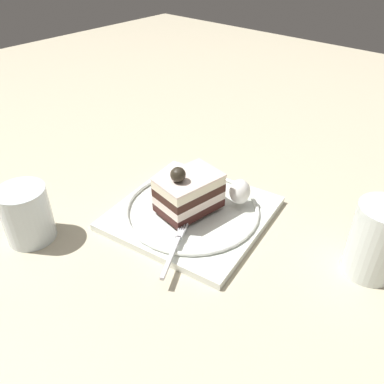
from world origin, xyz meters
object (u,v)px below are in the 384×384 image
dessert_plate (192,212)px  cake_slice (189,192)px  drink_glass_far (376,242)px  whipped_cream_dollop (240,192)px  fork (176,245)px  drink_glass_near (27,216)px

dessert_plate → cake_slice: cake_slice is taller
drink_glass_far → whipped_cream_dollop: bearing=-87.3°
fork → drink_glass_near: 0.23m
drink_glass_near → drink_glass_far: 0.50m
dessert_plate → fork: fork is taller
cake_slice → whipped_cream_dollop: 0.09m
cake_slice → drink_glass_far: size_ratio=0.99×
fork → whipped_cream_dollop: bearing=177.8°
drink_glass_near → whipped_cream_dollop: bearing=142.4°
cake_slice → dessert_plate: bearing=160.0°
dessert_plate → cake_slice: size_ratio=2.47×
whipped_cream_dollop → cake_slice: bearing=-37.9°
fork → drink_glass_far: 0.27m
drink_glass_near → cake_slice: bearing=142.5°
drink_glass_near → drink_glass_far: size_ratio=0.81×
dessert_plate → drink_glass_near: 0.26m
dessert_plate → drink_glass_near: size_ratio=3.01×
fork → drink_glass_far: size_ratio=1.05×
drink_glass_far → fork: bearing=-54.3°
whipped_cream_dollop → drink_glass_far: 0.22m
dessert_plate → fork: size_ratio=2.33×
cake_slice → fork: (0.08, 0.05, -0.03)m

